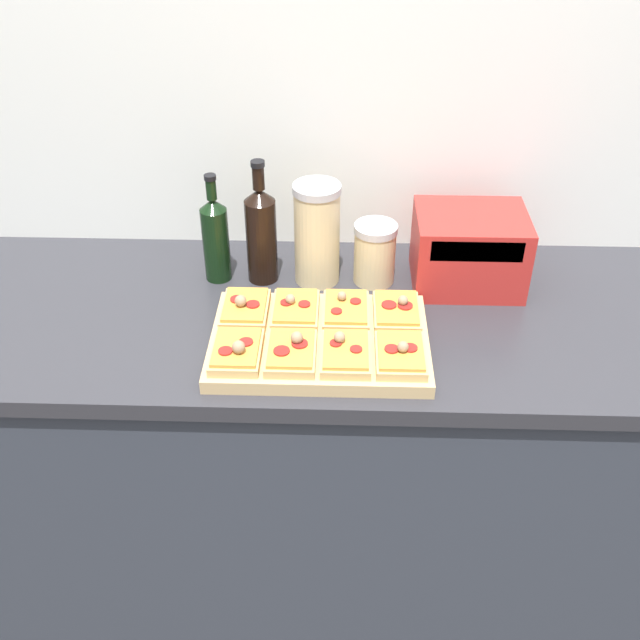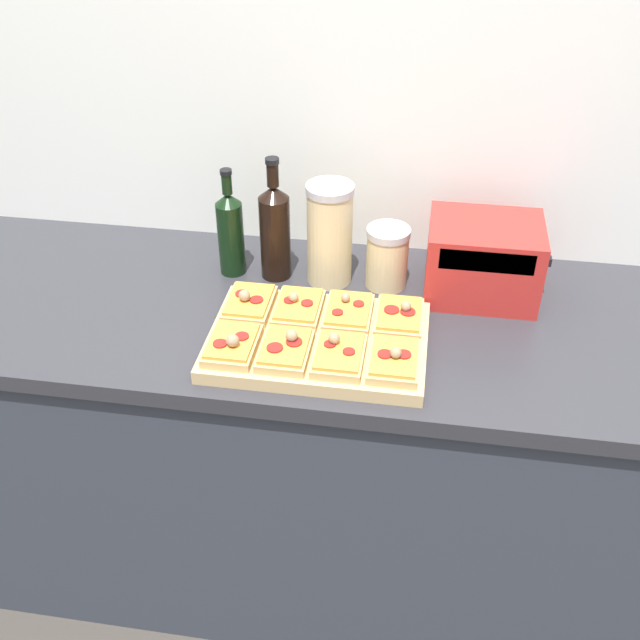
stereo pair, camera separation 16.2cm
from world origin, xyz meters
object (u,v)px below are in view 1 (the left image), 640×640
object	(u,v)px
grain_jar_short	(375,253)
cutting_board	(320,341)
grain_jar_tall	(317,234)
toaster_oven	(469,249)
olive_oil_bottle	(216,237)
wine_bottle	(261,233)

from	to	relation	value
grain_jar_short	cutting_board	bearing A→B (deg)	-114.25
grain_jar_tall	toaster_oven	xyz separation A→B (m)	(0.36, -0.00, -0.04)
olive_oil_bottle	grain_jar_tall	bearing A→B (deg)	0.00
cutting_board	toaster_oven	distance (m)	0.45
cutting_board	grain_jar_tall	bearing A→B (deg)	93.17
wine_bottle	grain_jar_tall	distance (m)	0.13
olive_oil_bottle	toaster_oven	distance (m)	0.61
wine_bottle	toaster_oven	distance (m)	0.50
grain_jar_tall	wine_bottle	bearing A→B (deg)	-180.00
cutting_board	grain_jar_tall	distance (m)	0.30
wine_bottle	cutting_board	bearing A→B (deg)	-61.71
cutting_board	grain_jar_tall	xyz separation A→B (m)	(-0.02, 0.28, 0.11)
olive_oil_bottle	grain_jar_tall	world-z (taller)	olive_oil_bottle
olive_oil_bottle	toaster_oven	xyz separation A→B (m)	(0.61, -0.00, -0.02)
cutting_board	grain_jar_short	xyz separation A→B (m)	(0.12, 0.28, 0.06)
wine_bottle	toaster_oven	size ratio (longest dim) A/B	1.09
cutting_board	toaster_oven	size ratio (longest dim) A/B	1.65
grain_jar_tall	grain_jar_short	world-z (taller)	grain_jar_tall
olive_oil_bottle	grain_jar_tall	distance (m)	0.24
grain_jar_short	toaster_oven	xyz separation A→B (m)	(0.22, -0.00, 0.01)
cutting_board	grain_jar_short	distance (m)	0.31
wine_bottle	grain_jar_tall	bearing A→B (deg)	0.00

